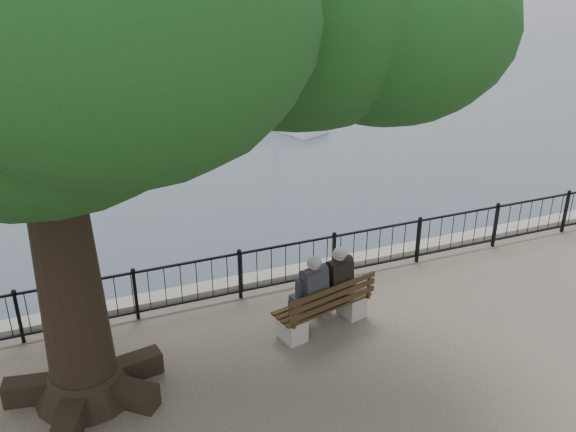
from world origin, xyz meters
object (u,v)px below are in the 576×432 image
bench (324,311)px  person_right (333,286)px  person_left (308,295)px  tree (94,1)px

bench → person_right: bearing=34.9°
bench → person_left: size_ratio=1.24×
tree → person_right: bearing=5.1°
person_left → tree: bearing=-176.4°
bench → tree: tree is taller
person_left → bench: bearing=-7.4°
bench → person_left: (-0.30, 0.04, 0.38)m
person_left → person_right: bearing=13.4°
person_left → person_right: size_ratio=1.00×
bench → tree: bearing=-177.4°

